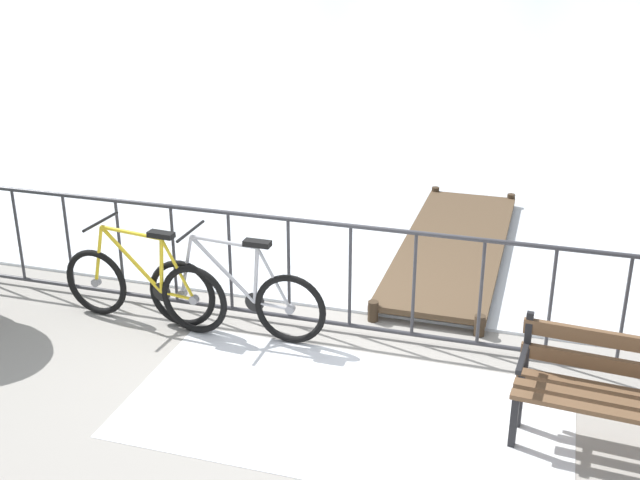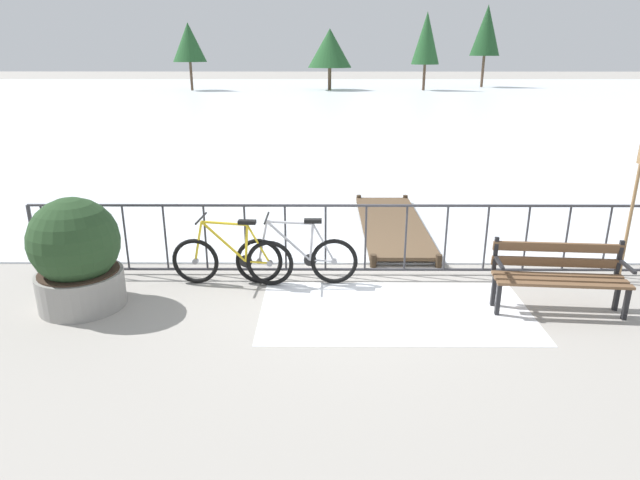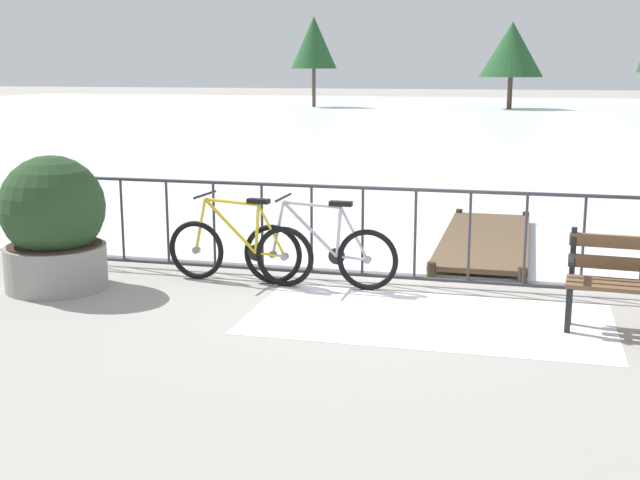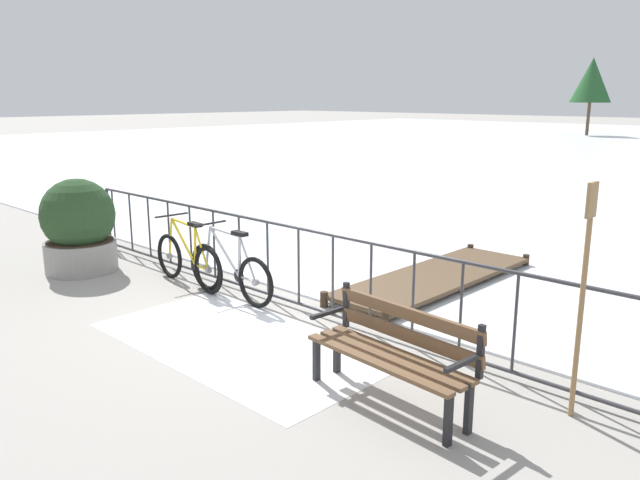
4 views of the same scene
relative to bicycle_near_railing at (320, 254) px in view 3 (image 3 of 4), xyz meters
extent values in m
plane|color=#9E9991|center=(0.69, 0.31, -0.37)|extent=(160.00, 160.00, 0.00)
cube|color=silver|center=(0.69, 28.71, -0.35)|extent=(80.00, 56.00, 0.03)
cube|color=white|center=(1.28, -0.89, -0.36)|extent=(3.39, 1.78, 0.01)
cylinder|color=#38383D|center=(0.69, 0.31, 0.68)|extent=(9.00, 0.04, 0.04)
cylinder|color=#38383D|center=(0.69, 0.31, -0.29)|extent=(9.00, 0.04, 0.04)
cylinder|color=#38383D|center=(-3.81, 0.31, 0.16)|extent=(0.06, 0.06, 1.05)
cylinder|color=#38383D|center=(-3.63, 0.31, 0.20)|extent=(0.03, 0.03, 0.97)
cylinder|color=#38383D|center=(-3.05, 0.31, 0.20)|extent=(0.03, 0.03, 0.97)
cylinder|color=#38383D|center=(-2.48, 0.31, 0.20)|extent=(0.03, 0.03, 0.97)
cylinder|color=#38383D|center=(-1.90, 0.31, 0.20)|extent=(0.03, 0.03, 0.97)
cylinder|color=#38383D|center=(-1.33, 0.31, 0.20)|extent=(0.03, 0.03, 0.97)
cylinder|color=#38383D|center=(-0.75, 0.31, 0.20)|extent=(0.03, 0.03, 0.97)
cylinder|color=#38383D|center=(-0.17, 0.31, 0.20)|extent=(0.03, 0.03, 0.97)
cylinder|color=#38383D|center=(0.40, 0.31, 0.20)|extent=(0.03, 0.03, 0.97)
cylinder|color=#38383D|center=(0.98, 0.31, 0.20)|extent=(0.03, 0.03, 0.97)
cylinder|color=#38383D|center=(1.55, 0.31, 0.20)|extent=(0.03, 0.03, 0.97)
cylinder|color=#38383D|center=(2.13, 0.31, 0.20)|extent=(0.03, 0.03, 0.97)
cylinder|color=#38383D|center=(2.71, 0.31, 0.20)|extent=(0.03, 0.03, 0.97)
torus|color=black|center=(0.52, 0.00, -0.04)|extent=(0.66, 0.07, 0.66)
cylinder|color=gray|center=(0.52, 0.00, -0.04)|extent=(0.08, 0.06, 0.08)
torus|color=black|center=(-0.53, 0.00, -0.04)|extent=(0.66, 0.07, 0.66)
cylinder|color=gray|center=(-0.53, 0.00, -0.04)|extent=(0.08, 0.06, 0.08)
cylinder|color=#B2B2B7|center=(0.21, 0.00, 0.25)|extent=(0.08, 0.04, 0.53)
cylinder|color=#B2B2B7|center=(-0.11, 0.00, 0.26)|extent=(0.61, 0.04, 0.59)
cylinder|color=#B2B2B7|center=(-0.09, 0.00, 0.53)|extent=(0.63, 0.04, 0.07)
cylinder|color=#B2B2B7|center=(0.35, 0.00, -0.03)|extent=(0.34, 0.03, 0.05)
cylinder|color=#B2B2B7|center=(0.37, 0.00, 0.24)|extent=(0.32, 0.03, 0.56)
cylinder|color=#B2B2B7|center=(-0.47, 0.00, 0.25)|extent=(0.16, 0.03, 0.59)
cube|color=black|center=(0.23, 0.00, 0.55)|extent=(0.24, 0.10, 0.05)
cylinder|color=black|center=(-0.40, 0.00, 0.59)|extent=(0.03, 0.52, 0.03)
cylinder|color=black|center=(0.19, 0.00, -0.02)|extent=(0.18, 0.02, 0.18)
torus|color=black|center=(-0.37, -0.08, -0.04)|extent=(0.66, 0.10, 0.66)
cylinder|color=gray|center=(-0.37, -0.08, -0.04)|extent=(0.08, 0.07, 0.08)
torus|color=black|center=(-1.42, -0.01, -0.04)|extent=(0.66, 0.10, 0.66)
cylinder|color=gray|center=(-1.42, -0.01, -0.04)|extent=(0.08, 0.07, 0.08)
cylinder|color=yellow|center=(-0.68, -0.06, 0.25)|extent=(0.08, 0.04, 0.53)
cylinder|color=yellow|center=(-1.00, -0.04, 0.26)|extent=(0.61, 0.08, 0.59)
cylinder|color=yellow|center=(-0.98, -0.04, 0.53)|extent=(0.63, 0.08, 0.07)
cylinder|color=yellow|center=(-0.54, -0.07, -0.03)|extent=(0.34, 0.05, 0.05)
cylinder|color=yellow|center=(-0.52, -0.07, 0.24)|extent=(0.32, 0.05, 0.56)
cylinder|color=yellow|center=(-1.36, -0.01, 0.25)|extent=(0.16, 0.04, 0.59)
cube|color=black|center=(-0.66, -0.06, 0.55)|extent=(0.25, 0.12, 0.05)
cylinder|color=black|center=(-1.29, -0.02, 0.59)|extent=(0.06, 0.52, 0.03)
cylinder|color=black|center=(-0.71, -0.06, -0.02)|extent=(0.18, 0.03, 0.18)
cube|color=black|center=(2.53, -0.97, -0.15)|extent=(0.05, 0.06, 0.44)
cube|color=black|center=(2.55, -0.71, -0.15)|extent=(0.05, 0.06, 0.44)
cube|color=black|center=(2.56, -0.59, 0.30)|extent=(0.05, 0.05, 0.45)
cube|color=black|center=(2.54, -0.84, 0.27)|extent=(0.07, 0.40, 0.04)
cylinder|color=gray|center=(-2.72, -0.74, -0.14)|extent=(1.07, 1.07, 0.47)
cylinder|color=#38281E|center=(-2.72, -0.74, 0.11)|extent=(0.98, 0.98, 0.02)
sphere|color=#264223|center=(-2.72, -0.74, 0.51)|extent=(1.10, 1.10, 1.10)
cube|color=brown|center=(1.62, 2.41, -0.25)|extent=(1.10, 3.59, 0.06)
cylinder|color=#3C2E20|center=(1.13, 0.61, -0.27)|extent=(0.10, 0.10, 0.20)
cylinder|color=#3C2E20|center=(2.12, 0.61, -0.27)|extent=(0.10, 0.10, 0.20)
cylinder|color=#3C2E20|center=(1.13, 4.20, -0.27)|extent=(0.10, 0.10, 0.20)
cylinder|color=#3C2E20|center=(2.12, 4.20, -0.27)|extent=(0.10, 0.10, 0.20)
cylinder|color=brown|center=(0.90, 39.21, 1.11)|extent=(0.27, 0.27, 2.96)
cone|color=#235128|center=(0.90, 39.21, 2.89)|extent=(3.49, 3.49, 2.96)
cylinder|color=brown|center=(-10.20, 38.70, 1.48)|extent=(0.21, 0.21, 3.70)
cone|color=#235128|center=(-10.20, 38.70, 3.32)|extent=(2.64, 2.64, 2.94)
camera|label=1|loc=(2.60, -5.94, 3.14)|focal=44.81mm
camera|label=2|loc=(0.36, -7.16, 2.75)|focal=30.90mm
camera|label=3|loc=(2.12, -8.35, 1.96)|focal=46.32mm
camera|label=4|loc=(6.32, -4.89, 2.26)|focal=34.94mm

